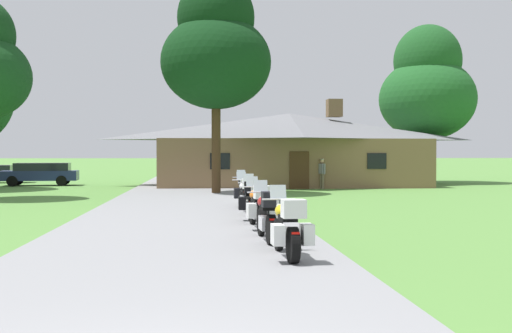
# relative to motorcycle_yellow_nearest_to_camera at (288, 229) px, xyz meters

# --- Properties ---
(ground_plane) EXTENTS (500.00, 500.00, 0.00)m
(ground_plane) POSITION_rel_motorcycle_yellow_nearest_to_camera_xyz_m (-2.08, 13.45, -0.61)
(ground_plane) COLOR #56893D
(asphalt_driveway) EXTENTS (6.40, 80.00, 0.06)m
(asphalt_driveway) POSITION_rel_motorcycle_yellow_nearest_to_camera_xyz_m (-2.08, 11.45, -0.58)
(asphalt_driveway) COLOR gray
(asphalt_driveway) RESTS_ON ground
(motorcycle_yellow_nearest_to_camera) EXTENTS (0.77, 2.08, 1.30)m
(motorcycle_yellow_nearest_to_camera) POSITION_rel_motorcycle_yellow_nearest_to_camera_xyz_m (0.00, 0.00, 0.00)
(motorcycle_yellow_nearest_to_camera) COLOR black
(motorcycle_yellow_nearest_to_camera) RESTS_ON asphalt_driveway
(motorcycle_red_second_in_row) EXTENTS (0.66, 2.08, 1.30)m
(motorcycle_red_second_in_row) POSITION_rel_motorcycle_yellow_nearest_to_camera_xyz_m (-0.13, 2.34, 0.01)
(motorcycle_red_second_in_row) COLOR black
(motorcycle_red_second_in_row) RESTS_ON asphalt_driveway
(motorcycle_orange_third_in_row) EXTENTS (0.82, 2.08, 1.30)m
(motorcycle_orange_third_in_row) POSITION_rel_motorcycle_yellow_nearest_to_camera_xyz_m (-0.10, 4.67, 0.00)
(motorcycle_orange_third_in_row) COLOR black
(motorcycle_orange_third_in_row) RESTS_ON asphalt_driveway
(motorcycle_yellow_fourth_in_row) EXTENTS (0.73, 2.08, 1.30)m
(motorcycle_yellow_fourth_in_row) POSITION_rel_motorcycle_yellow_nearest_to_camera_xyz_m (-0.13, 6.97, 0.00)
(motorcycle_yellow_fourth_in_row) COLOR black
(motorcycle_yellow_fourth_in_row) RESTS_ON asphalt_driveway
(motorcycle_white_fifth_in_row) EXTENTS (0.69, 2.08, 1.30)m
(motorcycle_white_fifth_in_row) POSITION_rel_motorcycle_yellow_nearest_to_camera_xyz_m (-0.10, 9.22, 0.01)
(motorcycle_white_fifth_in_row) COLOR black
(motorcycle_white_fifth_in_row) RESTS_ON asphalt_driveway
(motorcycle_blue_farthest_in_row) EXTENTS (0.72, 2.08, 1.30)m
(motorcycle_blue_farthest_in_row) POSITION_rel_motorcycle_yellow_nearest_to_camera_xyz_m (-0.03, 11.51, 0.00)
(motorcycle_blue_farthest_in_row) COLOR black
(motorcycle_blue_farthest_in_row) RESTS_ON asphalt_driveway
(stone_lodge) EXTENTS (16.74, 8.45, 5.37)m
(stone_lodge) POSITION_rel_motorcycle_yellow_nearest_to_camera_xyz_m (3.93, 27.40, 1.69)
(stone_lodge) COLOR brown
(stone_lodge) RESTS_ON ground
(bystander_gray_shirt_near_lodge) EXTENTS (0.34, 0.51, 1.69)m
(bystander_gray_shirt_near_lodge) POSITION_rel_motorcycle_yellow_nearest_to_camera_xyz_m (5.19, 23.27, 0.34)
(bystander_gray_shirt_near_lodge) COLOR #75664C
(bystander_gray_shirt_near_lodge) RESTS_ON ground
(tree_right_of_lodge) EXTENTS (6.46, 6.46, 10.66)m
(tree_right_of_lodge) POSITION_rel_motorcycle_yellow_nearest_to_camera_xyz_m (13.71, 30.00, 5.82)
(tree_right_of_lodge) COLOR #422D19
(tree_right_of_lodge) RESTS_ON ground
(tree_by_lodge_front) EXTENTS (5.38, 5.38, 10.60)m
(tree_by_lodge_front) POSITION_rel_motorcycle_yellow_nearest_to_camera_xyz_m (-0.81, 19.42, 6.45)
(tree_by_lodge_front) COLOR #422D19
(tree_by_lodge_front) RESTS_ON ground
(parked_navy_suv_far_left) EXTENTS (4.74, 2.23, 1.40)m
(parked_navy_suv_far_left) POSITION_rel_motorcycle_yellow_nearest_to_camera_xyz_m (-11.43, 28.50, 0.17)
(parked_navy_suv_far_left) COLOR navy
(parked_navy_suv_far_left) RESTS_ON ground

